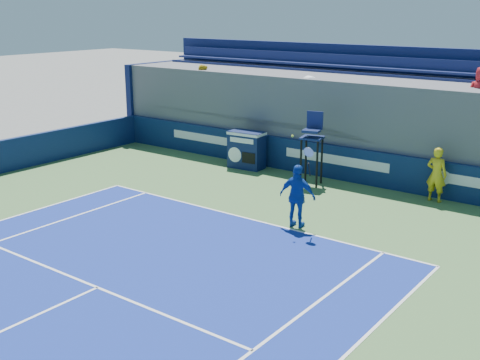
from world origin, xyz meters
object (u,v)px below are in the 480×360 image
Objects in this scene: umpire_chair at (312,141)px; tennis_player at (298,196)px; match_clock at (247,149)px; ball_person at (436,174)px.

umpire_chair is 4.26m from tennis_player.
umpire_chair is at bearing 115.23° from tennis_player.
tennis_player is (4.84, -4.25, 0.15)m from match_clock.
ball_person is 7.06m from match_clock.
ball_person is 0.67× the size of tennis_player.
umpire_chair is 0.96× the size of tennis_player.
match_clock is at bearing 4.41° from ball_person.
ball_person is 4.12m from umpire_chair.
ball_person is at bearing 9.84° from umpire_chair.
tennis_player is at bearing 66.16° from ball_person.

